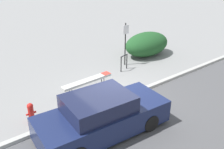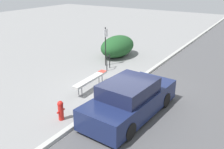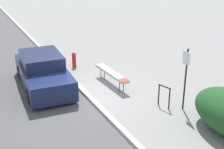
{
  "view_description": "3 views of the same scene",
  "coord_description": "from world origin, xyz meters",
  "px_view_note": "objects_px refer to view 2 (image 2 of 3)",
  "views": [
    {
      "loc": [
        -5.31,
        -6.84,
        5.34
      ],
      "look_at": [
        0.73,
        1.14,
        0.6
      ],
      "focal_mm": 40.0,
      "sensor_mm": 36.0,
      "label": 1
    },
    {
      "loc": [
        -8.92,
        -5.17,
        4.92
      ],
      "look_at": [
        0.14,
        0.59,
        0.74
      ],
      "focal_mm": 40.0,
      "sensor_mm": 36.0,
      "label": 2
    },
    {
      "loc": [
        10.72,
        -4.13,
        5.39
      ],
      "look_at": [
        0.65,
        0.91,
        0.92
      ],
      "focal_mm": 50.0,
      "sensor_mm": 36.0,
      "label": 3
    }
  ],
  "objects_px": {
    "bench": "(91,79)",
    "fire_hydrant": "(61,110)",
    "sign_post": "(106,43)",
    "parked_car_near": "(130,100)",
    "bike_rack": "(108,61)"
  },
  "relations": [
    {
      "from": "bike_rack",
      "to": "fire_hydrant",
      "type": "distance_m",
      "value": 5.68
    },
    {
      "from": "fire_hydrant",
      "to": "bench",
      "type": "bearing_deg",
      "value": 14.18
    },
    {
      "from": "bench",
      "to": "sign_post",
      "type": "distance_m",
      "value": 3.56
    },
    {
      "from": "bench",
      "to": "fire_hydrant",
      "type": "xyz_separation_m",
      "value": [
        -2.77,
        -0.7,
        -0.1
      ]
    },
    {
      "from": "sign_post",
      "to": "parked_car_near",
      "type": "bearing_deg",
      "value": -137.13
    },
    {
      "from": "bench",
      "to": "fire_hydrant",
      "type": "height_order",
      "value": "fire_hydrant"
    },
    {
      "from": "bench",
      "to": "sign_post",
      "type": "height_order",
      "value": "sign_post"
    },
    {
      "from": "sign_post",
      "to": "fire_hydrant",
      "type": "distance_m",
      "value": 6.36
    },
    {
      "from": "bench",
      "to": "sign_post",
      "type": "relative_size",
      "value": 1.05
    },
    {
      "from": "bench",
      "to": "parked_car_near",
      "type": "xyz_separation_m",
      "value": [
        -1.1,
        -2.68,
        0.14
      ]
    },
    {
      "from": "bench",
      "to": "fire_hydrant",
      "type": "relative_size",
      "value": 3.15
    },
    {
      "from": "parked_car_near",
      "to": "bench",
      "type": "bearing_deg",
      "value": 71.33
    },
    {
      "from": "bench",
      "to": "fire_hydrant",
      "type": "bearing_deg",
      "value": -168.24
    },
    {
      "from": "bench",
      "to": "parked_car_near",
      "type": "relative_size",
      "value": 0.54
    },
    {
      "from": "bench",
      "to": "sign_post",
      "type": "xyz_separation_m",
      "value": [
        3.19,
        1.3,
        0.87
      ]
    }
  ]
}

